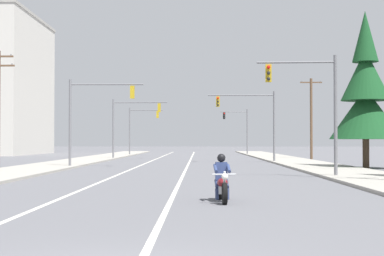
% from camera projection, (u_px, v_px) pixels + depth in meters
% --- Properties ---
extents(lane_stripe_center, '(0.16, 100.00, 0.01)m').
position_uv_depth(lane_stripe_center, '(189.00, 162.00, 52.81)').
color(lane_stripe_center, beige).
rests_on(lane_stripe_center, ground).
extents(lane_stripe_left, '(0.16, 100.00, 0.01)m').
position_uv_depth(lane_stripe_left, '(149.00, 162.00, 52.85)').
color(lane_stripe_left, beige).
rests_on(lane_stripe_left, ground).
extents(sidewalk_kerb_right, '(4.40, 110.00, 0.14)m').
position_uv_depth(sidewalk_kerb_right, '(304.00, 164.00, 47.70)').
color(sidewalk_kerb_right, '#9E998E').
rests_on(sidewalk_kerb_right, ground).
extents(sidewalk_kerb_left, '(4.40, 110.00, 0.14)m').
position_uv_depth(sidewalk_kerb_left, '(66.00, 163.00, 47.93)').
color(sidewalk_kerb_left, '#9E998E').
rests_on(sidewalk_kerb_left, ground).
extents(motorcycle_with_rider, '(0.70, 2.19, 1.46)m').
position_uv_depth(motorcycle_with_rider, '(222.00, 182.00, 18.31)').
color(motorcycle_with_rider, black).
rests_on(motorcycle_with_rider, ground).
extents(traffic_signal_near_right, '(4.04, 0.39, 6.20)m').
position_uv_depth(traffic_signal_near_right, '(313.00, 98.00, 30.29)').
color(traffic_signal_near_right, slate).
rests_on(traffic_signal_near_right, ground).
extents(traffic_signal_near_left, '(5.24, 0.37, 6.20)m').
position_uv_depth(traffic_signal_near_left, '(92.00, 109.00, 42.20)').
color(traffic_signal_near_left, slate).
rests_on(traffic_signal_near_left, ground).
extents(traffic_signal_mid_right, '(5.85, 0.37, 6.20)m').
position_uv_depth(traffic_signal_mid_right, '(254.00, 115.00, 52.18)').
color(traffic_signal_mid_right, slate).
rests_on(traffic_signal_mid_right, ground).
extents(traffic_signal_mid_left, '(5.71, 0.48, 6.20)m').
position_uv_depth(traffic_signal_mid_left, '(129.00, 119.00, 62.03)').
color(traffic_signal_mid_left, slate).
rests_on(traffic_signal_mid_left, ground).
extents(traffic_signal_far_right, '(3.80, 0.54, 6.20)m').
position_uv_depth(traffic_signal_far_right, '(240.00, 125.00, 81.32)').
color(traffic_signal_far_right, slate).
rests_on(traffic_signal_far_right, ground).
extents(traffic_signal_far_left, '(4.36, 0.37, 6.20)m').
position_uv_depth(traffic_signal_far_left, '(139.00, 124.00, 77.73)').
color(traffic_signal_far_left, slate).
rests_on(traffic_signal_far_left, ground).
extents(utility_pole_right_far, '(2.21, 0.26, 8.22)m').
position_uv_depth(utility_pole_right_far, '(311.00, 117.00, 60.85)').
color(utility_pole_right_far, brown).
rests_on(utility_pole_right_far, ground).
extents(conifer_tree_right_verge_far, '(4.87, 4.87, 10.71)m').
position_uv_depth(conifer_tree_right_verge_far, '(366.00, 96.00, 40.60)').
color(conifer_tree_right_verge_far, '#423023').
rests_on(conifer_tree_right_verge_far, ground).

